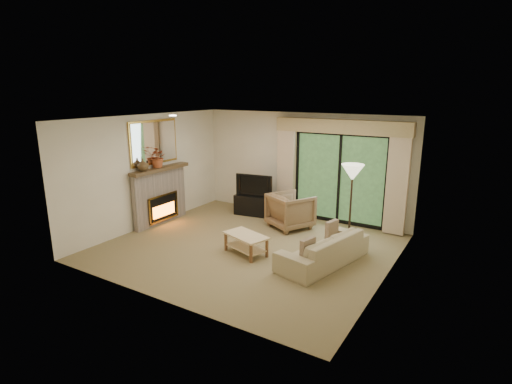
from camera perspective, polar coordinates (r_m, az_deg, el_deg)
The scene contains 22 objects.
floor at distance 8.27m, azimuth -1.10°, elevation -7.85°, with size 5.50×5.50×0.00m, color olive.
ceiling at distance 7.67m, azimuth -1.19°, elevation 10.43°, with size 5.50×5.50×0.00m, color silver.
wall_back at distance 10.02m, azimuth 6.62°, elevation 3.78°, with size 5.00×5.00×0.00m, color beige.
wall_front at distance 6.00m, azimuth -14.17°, elevation -3.83°, with size 5.00×5.00×0.00m, color beige.
wall_left at distance 9.61m, azimuth -15.10°, elevation 2.92°, with size 5.00×5.00×0.00m, color beige.
wall_right at distance 6.84m, azimuth 18.66°, elevation -1.92°, with size 5.00×5.00×0.00m, color beige.
fireplace at distance 9.79m, azimuth -13.54°, elevation -0.47°, with size 0.24×1.70×1.37m, color gray, non-canonical shape.
mirror at distance 9.62m, azimuth -14.35°, elevation 6.91°, with size 0.07×1.45×1.02m, color #B48533, non-canonical shape.
sliding_door at distance 9.64m, azimuth 11.84°, elevation 1.94°, with size 2.26×0.10×2.16m, color black, non-canonical shape.
curtain_left at distance 10.05m, azimuth 4.40°, elevation 3.28°, with size 0.45×0.18×2.35m, color #CBAE8C.
curtain_right at distance 9.17m, azimuth 19.58°, elevation 1.40°, with size 0.45×0.18×2.35m, color #CBAE8C.
cornice at distance 9.38m, azimuth 12.04°, elevation 9.13°, with size 3.20×0.24×0.32m, color tan.
media_console at distance 10.27m, azimuth -0.08°, elevation -1.85°, with size 1.03×0.46×0.51m, color black.
tv at distance 10.13m, azimuth -0.09°, elevation 1.06°, with size 0.97×0.13×0.56m, color black.
armchair at distance 9.30m, azimuth 4.95°, elevation -2.68°, with size 0.87×0.90×0.82m, color brown.
sofa at distance 7.54m, azimuth 9.61°, elevation -7.98°, with size 1.97×0.77×0.57m, color tan.
pillow_near at distance 7.00m, azimuth 7.39°, elevation -7.94°, with size 0.09×0.34×0.34m, color brown.
pillow_far at distance 7.98m, azimuth 10.77°, elevation -5.22°, with size 0.09×0.34×0.34m, color brown.
coffee_table at distance 7.87m, azimuth -1.45°, elevation -7.46°, with size 0.89×0.49×0.40m, color beige, non-canonical shape.
floor_lamp at distance 8.33m, azimuth 13.36°, elevation -1.89°, with size 0.46×0.46×1.70m, color beige, non-canonical shape.
vase at distance 9.27m, azimuth -15.88°, elevation 3.76°, with size 0.26×0.26×0.27m, color #49351E.
branches at distance 9.58m, azimuth -13.84°, elevation 4.89°, with size 0.44×0.38×0.49m, color #AD4E28.
Camera 1 is at (4.14, -6.44, 3.13)m, focal length 28.00 mm.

